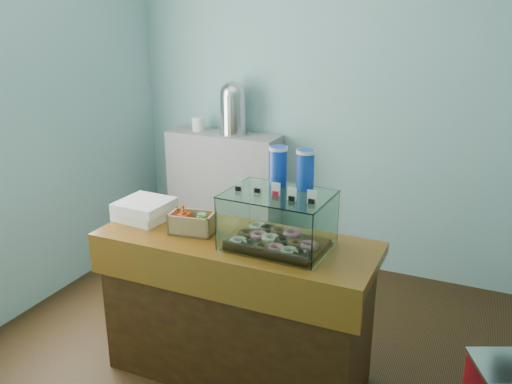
% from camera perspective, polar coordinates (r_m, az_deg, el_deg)
% --- Properties ---
extents(ground, '(3.50, 3.50, 0.00)m').
position_cam_1_polar(ground, '(3.70, -0.16, -16.30)').
color(ground, black).
rests_on(ground, ground).
extents(room_shell, '(3.54, 3.04, 2.82)m').
position_cam_1_polar(room_shell, '(3.06, 0.31, 10.81)').
color(room_shell, '#7AAEB1').
rests_on(room_shell, ground).
extents(counter, '(1.60, 0.60, 0.90)m').
position_cam_1_polar(counter, '(3.26, -2.07, -12.04)').
color(counter, '#44250D').
rests_on(counter, ground).
extents(back_shelf, '(1.00, 0.32, 1.10)m').
position_cam_1_polar(back_shelf, '(4.88, -3.35, -0.14)').
color(back_shelf, gray).
rests_on(back_shelf, ground).
extents(display_case, '(0.57, 0.43, 0.52)m').
position_cam_1_polar(display_case, '(2.93, 2.50, -2.61)').
color(display_case, '#351D10').
rests_on(display_case, counter).
extents(condiment_crate, '(0.27, 0.19, 0.16)m').
position_cam_1_polar(condiment_crate, '(3.14, -6.82, -3.25)').
color(condiment_crate, tan).
rests_on(condiment_crate, counter).
extents(pastry_boxes, '(0.32, 0.32, 0.12)m').
position_cam_1_polar(pastry_boxes, '(3.39, -11.64, -1.81)').
color(pastry_boxes, white).
rests_on(pastry_boxes, counter).
extents(coffee_urn, '(0.25, 0.25, 0.46)m').
position_cam_1_polar(coffee_urn, '(4.64, -2.43, 8.96)').
color(coffee_urn, silver).
rests_on(coffee_urn, back_shelf).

